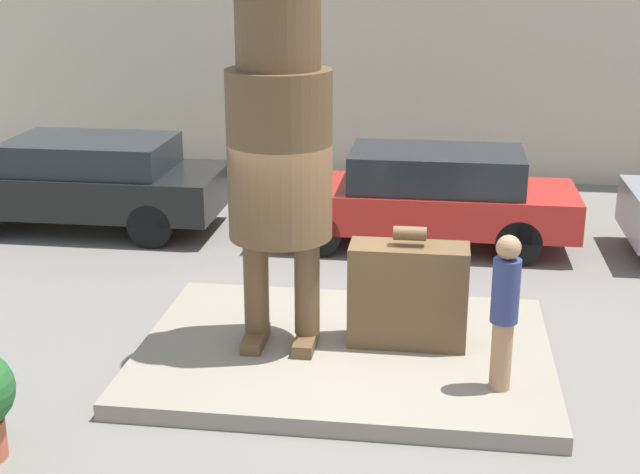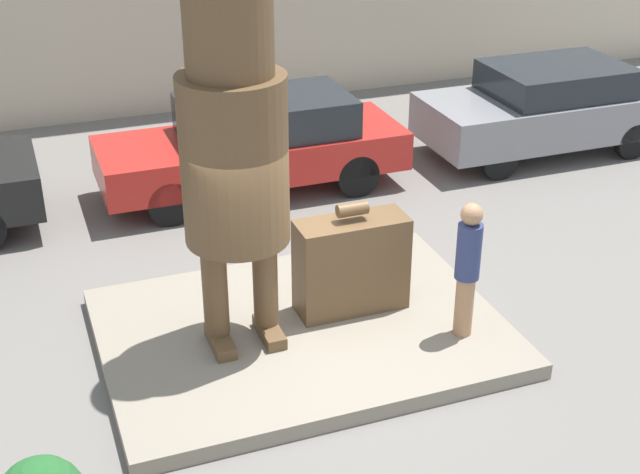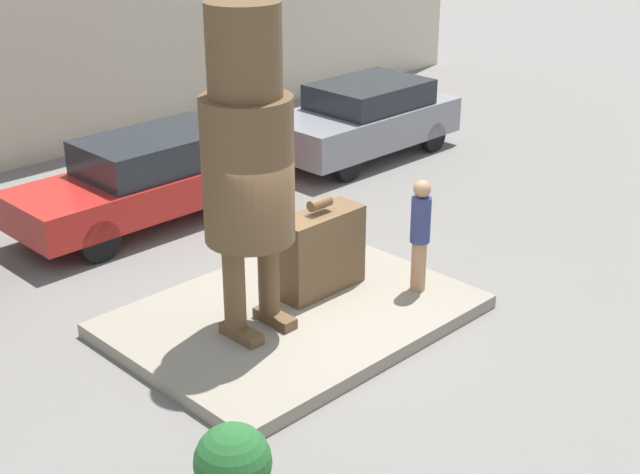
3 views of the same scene
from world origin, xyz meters
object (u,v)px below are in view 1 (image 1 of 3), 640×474
giant_suitcase (408,294)px  parked_car_red (424,195)px  statue_figure (279,131)px  parked_car_black (83,180)px  tourist (505,306)px

giant_suitcase → parked_car_red: giant_suitcase is taller
statue_figure → parked_car_black: bearing=132.9°
tourist → parked_car_black: size_ratio=0.35×
tourist → giant_suitcase: bearing=135.4°
parked_car_black → parked_car_red: (5.62, -0.13, -0.01)m
tourist → parked_car_red: 5.21m
giant_suitcase → tourist: bearing=-44.6°
statue_figure → parked_car_red: size_ratio=0.87×
tourist → parked_car_red: (-0.92, 5.12, -0.27)m
parked_car_red → tourist: bearing=100.1°
giant_suitcase → tourist: (0.99, -0.98, 0.31)m
tourist → parked_car_red: tourist is taller
parked_car_black → parked_car_red: bearing=178.7°
statue_figure → parked_car_red: 4.92m
tourist → parked_car_black: tourist is taller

